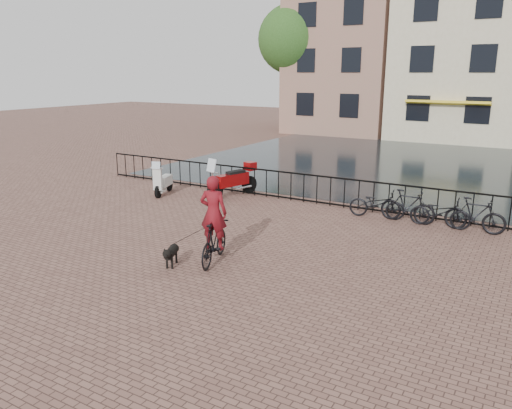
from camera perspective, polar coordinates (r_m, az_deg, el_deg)
The scene contains 14 objects.
ground at distance 10.68m, azimuth -8.30°, elevation -9.85°, with size 100.00×100.00×0.00m, color brown.
canal_water at distance 25.94m, azimuth 16.27°, elevation 4.47°, with size 20.00×20.00×0.00m, color black.
railing at distance 17.14m, azimuth 8.50°, elevation 1.47°, with size 20.00×0.05×1.02m.
canal_house_left at distance 39.96m, azimuth 10.91°, elevation 17.50°, with size 7.50×9.00×12.80m.
canal_house_mid at distance 37.95m, azimuth 22.76°, elevation 16.03°, with size 8.00×9.50×11.80m.
tree_far_left at distance 38.60m, azimuth 4.18°, elevation 18.30°, with size 5.04×5.04×9.27m.
cyclist at distance 11.84m, azimuth -4.86°, elevation -2.32°, with size 1.01×1.90×2.49m.
dog at distance 11.97m, azimuth -9.64°, elevation -5.69°, with size 0.57×0.85×0.55m.
motorcycle at distance 18.18m, azimuth -2.71°, elevation 3.27°, with size 1.11×2.23×1.55m.
scooter at distance 18.88m, azimuth -10.54°, elevation 3.20°, with size 0.90×1.54×1.38m.
parked_bike_0 at distance 16.03m, azimuth 13.64°, elevation 0.07°, with size 0.60×1.72×0.90m, color black.
parked_bike_1 at distance 15.79m, azimuth 16.94°, elevation -0.21°, with size 0.47×1.66×1.00m, color black.
parked_bike_2 at distance 15.62m, azimuth 20.30°, elevation -0.84°, with size 0.60×1.72×0.90m, color black.
parked_bike_3 at distance 15.49m, azimuth 23.76°, elevation -1.13°, with size 0.47×1.66×1.00m, color black.
Camera 1 is at (6.17, -7.50, 4.45)m, focal length 35.00 mm.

